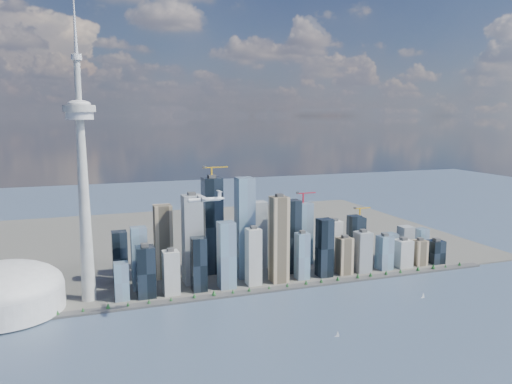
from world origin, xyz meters
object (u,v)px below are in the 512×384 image
object	(u,v)px
needle_tower	(83,176)
sailboat_west	(337,335)
dome_stadium	(4,291)
airplane	(205,199)
sailboat_east	(423,296)

from	to	relation	value
needle_tower	sailboat_west	distance (m)	519.42
dome_stadium	airplane	size ratio (longest dim) A/B	3.08
dome_stadium	sailboat_east	size ratio (longest dim) A/B	18.47
airplane	sailboat_west	bearing A→B (deg)	-36.80
sailboat_west	sailboat_east	world-z (taller)	sailboat_east
dome_stadium	airplane	bearing A→B (deg)	-25.74
airplane	sailboat_west	size ratio (longest dim) A/B	6.43
needle_tower	sailboat_west	world-z (taller)	needle_tower
sailboat_west	sailboat_east	distance (m)	254.44
airplane	sailboat_west	distance (m)	299.23
airplane	sailboat_east	bearing A→B (deg)	-6.17
dome_stadium	sailboat_east	world-z (taller)	dome_stadium
sailboat_west	sailboat_east	size ratio (longest dim) A/B	0.93
needle_tower	dome_stadium	xyz separation A→B (m)	(-140.00, -10.00, -196.40)
sailboat_east	dome_stadium	bearing A→B (deg)	161.26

